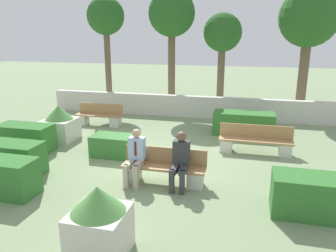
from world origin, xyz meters
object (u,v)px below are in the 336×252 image
(tree_center_left, at_px, (172,15))
(person_seated_woman, at_px, (180,158))
(planter_corner_left, at_px, (60,123))
(tree_rightmost, at_px, (309,19))
(bench_front, at_px, (164,170))
(bench_right_side, at_px, (99,117))
(planter_corner_right, at_px, (99,222))
(tree_center_right, at_px, (222,35))
(bench_left_side, at_px, (255,142))
(tree_leftmost, at_px, (106,19))
(person_seated_man, at_px, (135,154))

(tree_center_left, bearing_deg, person_seated_woman, -75.09)
(planter_corner_left, relative_size, tree_rightmost, 0.22)
(person_seated_woman, bearing_deg, bench_front, 162.22)
(bench_right_side, bearing_deg, planter_corner_right, -59.47)
(tree_center_left, distance_m, tree_center_right, 2.46)
(planter_corner_left, distance_m, planter_corner_right, 6.61)
(bench_right_side, height_order, person_seated_woman, person_seated_woman)
(bench_right_side, xyz_separation_m, tree_center_left, (2.07, 3.61, 3.98))
(bench_left_side, xyz_separation_m, bench_right_side, (-5.96, 1.78, -0.01))
(bench_front, xyz_separation_m, tree_leftmost, (-4.76, 7.60, 3.83))
(person_seated_woman, relative_size, planter_corner_right, 1.10)
(planter_corner_left, distance_m, tree_rightmost, 10.84)
(tree_leftmost, xyz_separation_m, tree_center_right, (5.29, 0.78, -0.72))
(person_seated_man, xyz_separation_m, tree_rightmost, (4.76, 8.48, 3.36))
(tree_leftmost, distance_m, tree_center_left, 3.05)
(tree_center_right, bearing_deg, person_seated_man, -97.94)
(person_seated_woman, height_order, planter_corner_right, person_seated_woman)
(bench_right_side, height_order, tree_rightmost, tree_rightmost)
(bench_front, bearing_deg, bench_right_side, 130.65)
(tree_rightmost, bearing_deg, tree_center_left, -177.24)
(bench_right_side, height_order, planter_corner_left, planter_corner_left)
(bench_left_side, height_order, person_seated_woman, person_seated_woman)
(bench_left_side, relative_size, bench_right_side, 1.17)
(bench_right_side, relative_size, tree_rightmost, 0.34)
(person_seated_woman, distance_m, planter_corner_left, 5.36)
(bench_front, relative_size, planter_corner_right, 1.67)
(planter_corner_right, relative_size, tree_center_left, 0.22)
(bench_right_side, height_order, person_seated_man, person_seated_man)
(bench_front, height_order, tree_leftmost, tree_leftmost)
(planter_corner_left, xyz_separation_m, tree_leftmost, (-0.48, 5.19, 3.58))
(planter_corner_right, height_order, tree_center_left, tree_center_left)
(planter_corner_left, relative_size, planter_corner_right, 0.98)
(tree_center_left, height_order, tree_center_right, tree_center_left)
(bench_left_side, xyz_separation_m, tree_leftmost, (-6.91, 4.93, 3.83))
(planter_corner_right, bearing_deg, bench_front, 84.09)
(bench_right_side, height_order, planter_corner_right, planter_corner_right)
(bench_right_side, relative_size, planter_corner_right, 1.53)
(bench_left_side, distance_m, tree_center_right, 6.70)
(bench_right_side, height_order, tree_leftmost, tree_leftmost)
(tree_center_left, bearing_deg, bench_left_side, -54.10)
(planter_corner_left, distance_m, tree_leftmost, 6.33)
(tree_leftmost, height_order, tree_rightmost, tree_rightmost)
(tree_center_left, bearing_deg, bench_right_side, -119.79)
(bench_front, xyz_separation_m, tree_rightmost, (4.09, 8.34, 3.76))
(person_seated_man, xyz_separation_m, tree_center_left, (-1.09, 8.19, 3.58))
(tree_rightmost, bearing_deg, bench_front, -116.16)
(person_seated_man, height_order, tree_center_right, tree_center_right)
(tree_rightmost, bearing_deg, planter_corner_left, -144.70)
(person_seated_man, relative_size, person_seated_woman, 0.99)
(tree_center_left, relative_size, tree_center_right, 1.23)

